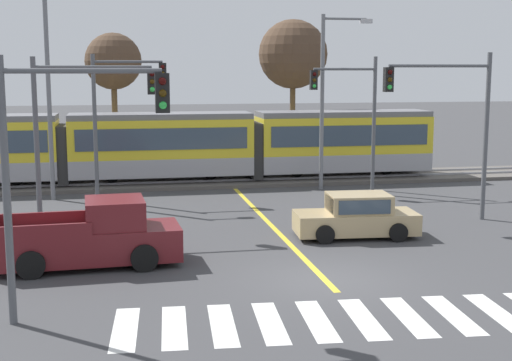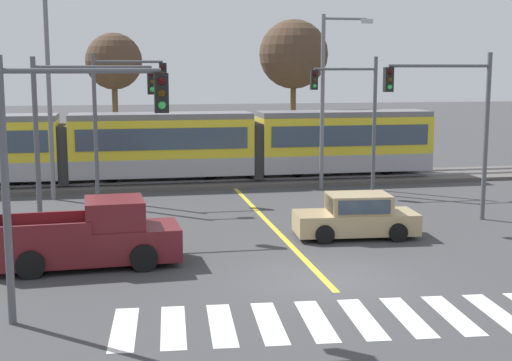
% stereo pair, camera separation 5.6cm
% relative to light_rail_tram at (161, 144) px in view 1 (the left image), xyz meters
% --- Properties ---
extents(ground_plane, '(200.00, 200.00, 0.00)m').
position_rel_light_rail_tram_xyz_m(ground_plane, '(3.43, -17.49, -2.05)').
color(ground_plane, '#3D3D3F').
extents(track_bed, '(120.00, 4.00, 0.18)m').
position_rel_light_rail_tram_xyz_m(track_bed, '(3.43, 0.01, -1.96)').
color(track_bed, '#56514C').
rests_on(track_bed, ground).
extents(rail_near, '(120.00, 0.08, 0.10)m').
position_rel_light_rail_tram_xyz_m(rail_near, '(3.43, -0.71, -1.82)').
color(rail_near, '#939399').
rests_on(rail_near, track_bed).
extents(rail_far, '(120.00, 0.08, 0.10)m').
position_rel_light_rail_tram_xyz_m(rail_far, '(3.43, 0.73, -1.82)').
color(rail_far, '#939399').
rests_on(rail_far, track_bed).
extents(light_rail_tram, '(28.00, 2.64, 3.43)m').
position_rel_light_rail_tram_xyz_m(light_rail_tram, '(0.00, 0.00, 0.00)').
color(light_rail_tram, '#9E9EA3').
rests_on(light_rail_tram, track_bed).
extents(crosswalk_stripe_0, '(0.75, 2.83, 0.01)m').
position_rel_light_rail_tram_xyz_m(crosswalk_stripe_0, '(-2.06, -20.22, -2.04)').
color(crosswalk_stripe_0, silver).
rests_on(crosswalk_stripe_0, ground).
extents(crosswalk_stripe_1, '(0.75, 2.83, 0.01)m').
position_rel_light_rail_tram_xyz_m(crosswalk_stripe_1, '(-0.96, -20.30, -2.04)').
color(crosswalk_stripe_1, silver).
rests_on(crosswalk_stripe_1, ground).
extents(crosswalk_stripe_2, '(0.75, 2.83, 0.01)m').
position_rel_light_rail_tram_xyz_m(crosswalk_stripe_2, '(0.13, -20.37, -2.04)').
color(crosswalk_stripe_2, silver).
rests_on(crosswalk_stripe_2, ground).
extents(crosswalk_stripe_3, '(0.75, 2.83, 0.01)m').
position_rel_light_rail_tram_xyz_m(crosswalk_stripe_3, '(1.23, -20.44, -2.04)').
color(crosswalk_stripe_3, silver).
rests_on(crosswalk_stripe_3, ground).
extents(crosswalk_stripe_4, '(0.75, 2.83, 0.01)m').
position_rel_light_rail_tram_xyz_m(crosswalk_stripe_4, '(2.33, -20.52, -2.04)').
color(crosswalk_stripe_4, silver).
rests_on(crosswalk_stripe_4, ground).
extents(crosswalk_stripe_5, '(0.75, 2.83, 0.01)m').
position_rel_light_rail_tram_xyz_m(crosswalk_stripe_5, '(3.43, -20.59, -2.04)').
color(crosswalk_stripe_5, silver).
rests_on(crosswalk_stripe_5, ground).
extents(crosswalk_stripe_6, '(0.75, 2.83, 0.01)m').
position_rel_light_rail_tram_xyz_m(crosswalk_stripe_6, '(4.52, -20.67, -2.04)').
color(crosswalk_stripe_6, silver).
rests_on(crosswalk_stripe_6, ground).
extents(crosswalk_stripe_7, '(0.75, 2.83, 0.01)m').
position_rel_light_rail_tram_xyz_m(crosswalk_stripe_7, '(5.62, -20.74, -2.04)').
color(crosswalk_stripe_7, silver).
rests_on(crosswalk_stripe_7, ground).
extents(crosswalk_stripe_8, '(0.75, 2.83, 0.01)m').
position_rel_light_rail_tram_xyz_m(crosswalk_stripe_8, '(6.72, -20.82, -2.04)').
color(crosswalk_stripe_8, silver).
rests_on(crosswalk_stripe_8, ground).
extents(lane_centre_line, '(0.20, 16.60, 0.01)m').
position_rel_light_rail_tram_xyz_m(lane_centre_line, '(3.43, -10.29, -2.04)').
color(lane_centre_line, gold).
rests_on(lane_centre_line, ground).
extents(sedan_crossing, '(4.32, 2.15, 1.52)m').
position_rel_light_rail_tram_xyz_m(sedan_crossing, '(5.93, -12.71, -1.35)').
color(sedan_crossing, tan).
rests_on(sedan_crossing, ground).
extents(pickup_truck, '(5.49, 2.43, 1.98)m').
position_rel_light_rail_tram_xyz_m(pickup_truck, '(-2.94, -14.72, -1.20)').
color(pickup_truck, maroon).
rests_on(pickup_truck, ground).
extents(traffic_light_near_left, '(3.75, 0.38, 6.09)m').
position_rel_light_rail_tram_xyz_m(traffic_light_near_left, '(-3.32, -19.39, 2.01)').
color(traffic_light_near_left, '#515459').
rests_on(traffic_light_near_left, ground).
extents(traffic_light_mid_right, '(4.25, 0.38, 6.40)m').
position_rel_light_rail_tram_xyz_m(traffic_light_mid_right, '(10.31, -10.83, 2.18)').
color(traffic_light_mid_right, '#515459').
rests_on(traffic_light_mid_right, ground).
extents(traffic_light_mid_left, '(4.25, 0.38, 6.20)m').
position_rel_light_rail_tram_xyz_m(traffic_light_mid_left, '(-3.45, -10.31, 2.12)').
color(traffic_light_mid_left, '#515459').
rests_on(traffic_light_mid_left, ground).
extents(traffic_light_far_right, '(3.25, 0.38, 6.36)m').
position_rel_light_rail_tram_xyz_m(traffic_light_far_right, '(8.85, -3.56, 2.05)').
color(traffic_light_far_right, '#515459').
rests_on(traffic_light_far_right, ground).
extents(traffic_light_far_left, '(3.25, 0.38, 6.43)m').
position_rel_light_rail_tram_xyz_m(traffic_light_far_left, '(-2.06, -3.78, 2.19)').
color(traffic_light_far_left, '#515459').
rests_on(traffic_light_far_left, ground).
extents(street_lamp_west, '(1.97, 0.28, 9.43)m').
position_rel_light_rail_tram_xyz_m(street_lamp_west, '(-4.88, -3.28, 3.23)').
color(street_lamp_west, slate).
rests_on(street_lamp_west, ground).
extents(street_lamp_centre, '(2.49, 0.28, 8.33)m').
position_rel_light_rail_tram_xyz_m(street_lamp_centre, '(7.76, -2.85, 2.73)').
color(street_lamp_centre, slate).
rests_on(street_lamp_centre, ground).
extents(bare_tree_west, '(3.09, 3.09, 7.75)m').
position_rel_light_rail_tram_xyz_m(bare_tree_west, '(-2.26, 4.42, 4.09)').
color(bare_tree_west, brown).
rests_on(bare_tree_west, ground).
extents(bare_tree_east, '(3.97, 3.97, 8.61)m').
position_rel_light_rail_tram_xyz_m(bare_tree_east, '(7.93, 4.71, 4.55)').
color(bare_tree_east, brown).
rests_on(bare_tree_east, ground).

